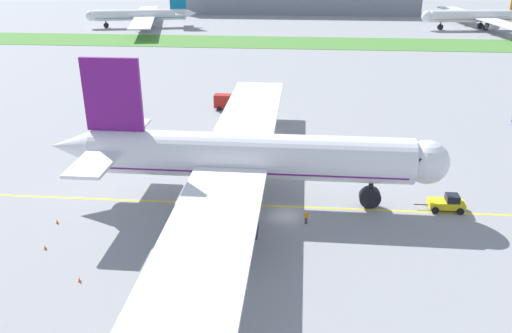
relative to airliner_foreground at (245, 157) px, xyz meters
name	(u,v)px	position (x,y,z in m)	size (l,w,h in m)	color
ground_plane	(285,215)	(5.49, -3.49, -6.45)	(600.00, 600.00, 0.00)	gray
apron_taxi_line	(286,206)	(5.49, -1.05, -6.45)	(280.00, 0.36, 0.01)	yellow
grass_median_strip	(297,43)	(5.49, 120.92, -6.40)	(320.00, 24.00, 0.10)	#4C8438
airliner_foreground	(245,157)	(0.00, 0.00, 0.00)	(51.89, 80.76, 19.01)	white
pushback_tug	(447,203)	(26.41, -0.21, -5.45)	(6.28, 2.59, 2.18)	yellow
ground_crew_wingwalker_port	(251,178)	(0.26, 5.23, -5.38)	(0.31, 0.61, 1.75)	black
ground_crew_marshaller_front	(306,216)	(8.16, -5.37, -5.41)	(0.56, 0.41, 1.71)	black
traffic_cone_near_nose	(57,221)	(-22.62, -7.89, -6.17)	(0.36, 0.36, 0.58)	#F2590C
traffic_cone_port_wing	(45,247)	(-21.42, -13.71, -6.17)	(0.36, 0.36, 0.58)	#F2590C
traffic_cone_starboard_wing	(79,279)	(-15.09, -19.38, -6.17)	(0.36, 0.36, 0.58)	#F2590C
service_truck_fuel_bowser	(228,102)	(-7.94, 41.29, -4.78)	(5.92, 2.68, 3.15)	#B21E19
parked_airliner_far_left	(142,15)	(-57.93, 151.66, -1.68)	(43.71, 70.47, 14.05)	white
parked_airliner_far_centre	(479,16)	(76.72, 156.81, -1.33)	(46.12, 73.71, 15.08)	white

